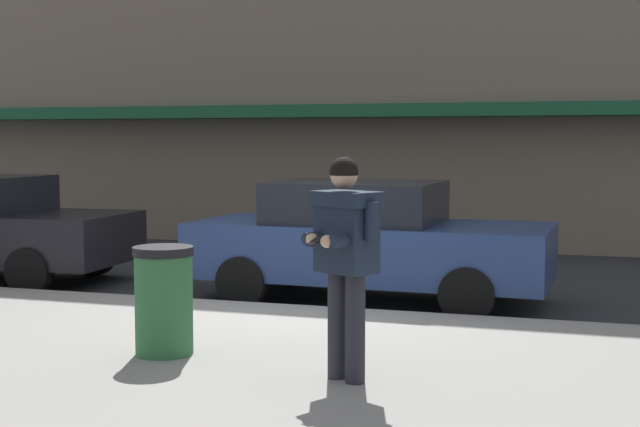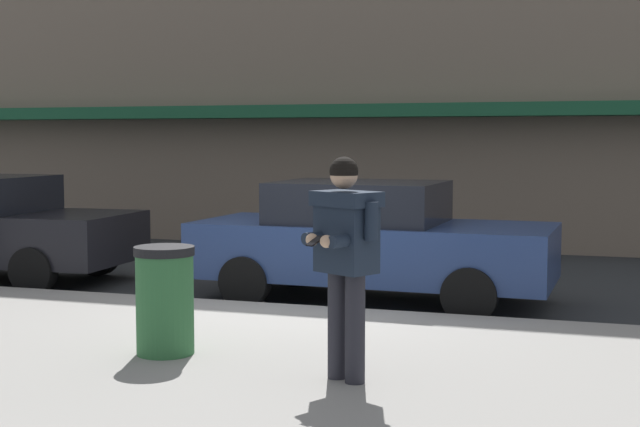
{
  "view_description": "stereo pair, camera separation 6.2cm",
  "coord_description": "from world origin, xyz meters",
  "views": [
    {
      "loc": [
        3.28,
        -9.97,
        2.09
      ],
      "look_at": [
        1.16,
        -3.22,
        1.49
      ],
      "focal_mm": 50.0,
      "sensor_mm": 36.0,
      "label": 1
    },
    {
      "loc": [
        3.34,
        -9.95,
        2.09
      ],
      "look_at": [
        1.16,
        -3.22,
        1.49
      ],
      "focal_mm": 50.0,
      "sensor_mm": 36.0,
      "label": 2
    }
  ],
  "objects": [
    {
      "name": "man_texting_on_phone",
      "position": [
        1.37,
        -3.19,
        1.25
      ],
      "size": [
        0.63,
        0.65,
        1.81
      ],
      "color": "#23232B",
      "rests_on": "sidewalk"
    },
    {
      "name": "sidewalk",
      "position": [
        1.0,
        -2.85,
        0.07
      ],
      "size": [
        32.0,
        5.3,
        0.14
      ],
      "primitive_type": "cube",
      "color": "gray",
      "rests_on": "ground"
    },
    {
      "name": "ground_plane",
      "position": [
        0.0,
        0.0,
        0.0
      ],
      "size": [
        80.0,
        80.0,
        0.0
      ],
      "primitive_type": "plane",
      "color": "#2B2D30"
    },
    {
      "name": "trash_bin",
      "position": [
        -0.44,
        -2.83,
        0.63
      ],
      "size": [
        0.55,
        0.55,
        0.98
      ],
      "color": "#2D6638",
      "rests_on": "sidewalk"
    },
    {
      "name": "parked_sedan_mid",
      "position": [
        0.48,
        0.95,
        0.79
      ],
      "size": [
        4.56,
        2.04,
        1.54
      ],
      "color": "navy",
      "rests_on": "ground"
    },
    {
      "name": "curb_paint_line",
      "position": [
        1.0,
        0.05,
        0.0
      ],
      "size": [
        28.0,
        0.12,
        0.01
      ],
      "primitive_type": "cube",
      "color": "silver",
      "rests_on": "ground"
    }
  ]
}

